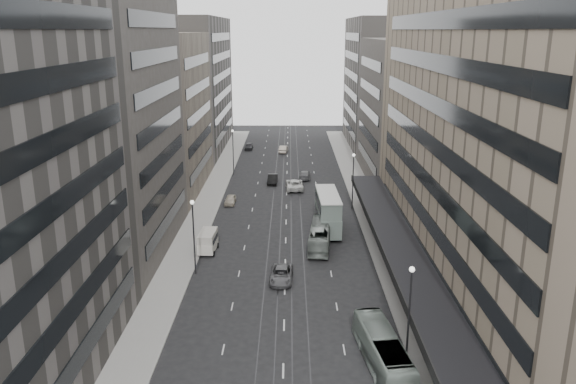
{
  "coord_description": "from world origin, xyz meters",
  "views": [
    {
      "loc": [
        0.49,
        -43.87,
        25.41
      ],
      "look_at": [
        0.29,
        20.58,
        6.74
      ],
      "focal_mm": 35.0,
      "sensor_mm": 36.0,
      "label": 1
    }
  ],
  "objects_px": {
    "bus_far": "(320,236)",
    "panel_van": "(208,241)",
    "sedan_2": "(281,275)",
    "bus_near": "(383,351)",
    "double_decker": "(328,211)"
  },
  "relations": [
    {
      "from": "bus_far",
      "to": "panel_van",
      "type": "distance_m",
      "value": 13.54
    },
    {
      "from": "sedan_2",
      "to": "panel_van",
      "type": "bearing_deg",
      "value": 140.89
    },
    {
      "from": "bus_far",
      "to": "sedan_2",
      "type": "height_order",
      "value": "bus_far"
    },
    {
      "from": "sedan_2",
      "to": "bus_near",
      "type": "bearing_deg",
      "value": -59.49
    },
    {
      "from": "panel_van",
      "to": "sedan_2",
      "type": "xyz_separation_m",
      "value": [
        8.82,
        -8.0,
        -0.7
      ]
    },
    {
      "from": "bus_near",
      "to": "panel_van",
      "type": "relative_size",
      "value": 2.48
    },
    {
      "from": "double_decker",
      "to": "sedan_2",
      "type": "xyz_separation_m",
      "value": [
        -5.83,
        -15.08,
        -2.08
      ]
    },
    {
      "from": "double_decker",
      "to": "panel_van",
      "type": "bearing_deg",
      "value": -156.25
    },
    {
      "from": "sedan_2",
      "to": "bus_far",
      "type": "bearing_deg",
      "value": 68.03
    },
    {
      "from": "bus_near",
      "to": "sedan_2",
      "type": "relative_size",
      "value": 2.02
    },
    {
      "from": "panel_van",
      "to": "sedan_2",
      "type": "bearing_deg",
      "value": -39.51
    },
    {
      "from": "panel_van",
      "to": "bus_near",
      "type": "bearing_deg",
      "value": -51.7
    },
    {
      "from": "bus_near",
      "to": "double_decker",
      "type": "relative_size",
      "value": 1.07
    },
    {
      "from": "bus_near",
      "to": "sedan_2",
      "type": "distance_m",
      "value": 17.68
    },
    {
      "from": "double_decker",
      "to": "panel_van",
      "type": "distance_m",
      "value": 16.33
    }
  ]
}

